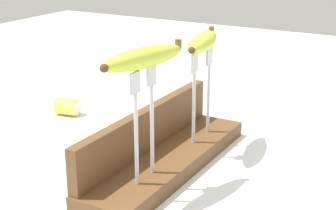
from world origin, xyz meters
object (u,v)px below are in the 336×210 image
at_px(banana_chunk_far, 68,107).
at_px(banana_raised_right, 203,42).
at_px(wire_coil, 153,124).
at_px(banana_raised_left, 143,58).
at_px(fork_stand_left, 144,115).
at_px(fork_stand_right, 202,86).

bearing_deg(banana_chunk_far, banana_raised_right, -95.68).
relative_size(banana_raised_right, wire_coil, 2.22).
height_order(banana_raised_left, wire_coil, banana_raised_left).
distance_m(fork_stand_left, banana_chunk_far, 0.48).
bearing_deg(banana_raised_right, fork_stand_right, 10.89).
bearing_deg(fork_stand_left, banana_raised_left, 166.79).
xyz_separation_m(fork_stand_left, banana_chunk_far, (0.26, 0.39, -0.13)).
distance_m(fork_stand_left, wire_coil, 0.38).
bearing_deg(fork_stand_left, wire_coil, 28.66).
height_order(banana_chunk_far, wire_coil, banana_chunk_far).
xyz_separation_m(fork_stand_left, wire_coil, (0.30, 0.17, -0.15)).
height_order(fork_stand_left, banana_chunk_far, fork_stand_left).
height_order(banana_raised_right, wire_coil, banana_raised_right).
bearing_deg(fork_stand_right, fork_stand_left, -180.00).
relative_size(fork_stand_right, banana_chunk_far, 2.91).
height_order(banana_raised_right, banana_chunk_far, banana_raised_right).
xyz_separation_m(fork_stand_left, banana_raised_left, (-0.00, 0.00, 0.10)).
relative_size(fork_stand_left, fork_stand_right, 1.08).
bearing_deg(banana_raised_right, fork_stand_left, 180.00).
xyz_separation_m(banana_raised_right, banana_chunk_far, (0.04, 0.39, -0.21)).
relative_size(banana_raised_left, banana_chunk_far, 2.95).
height_order(fork_stand_right, banana_chunk_far, fork_stand_right).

